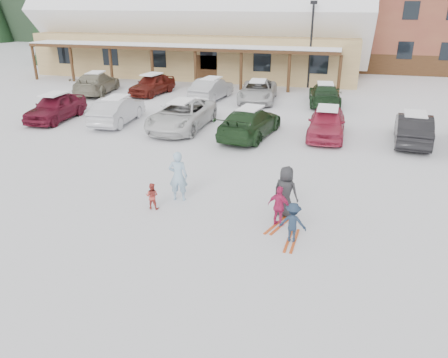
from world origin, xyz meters
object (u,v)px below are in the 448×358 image
(child_navy, at_px, (293,223))
(bystander_dark, at_px, (286,192))
(parked_car_9, at_px, (211,89))
(lamp_post, at_px, (311,40))
(parked_car_11, at_px, (325,94))
(parked_car_8, at_px, (152,84))
(parked_car_5, at_px, (413,129))
(toddler_red, at_px, (152,196))
(parked_car_0, at_px, (56,107))
(parked_car_2, at_px, (182,115))
(parked_car_10, at_px, (258,91))
(child_magenta, at_px, (279,207))
(parked_car_3, at_px, (250,122))
(adult_skier, at_px, (178,176))
(parked_car_7, at_px, (96,83))
(parked_car_4, at_px, (327,123))
(day_lodge, at_px, (201,28))
(parked_car_1, at_px, (117,110))

(child_navy, height_order, bystander_dark, bystander_dark)
(parked_car_9, bearing_deg, bystander_dark, 121.20)
(lamp_post, height_order, parked_car_11, lamp_post)
(parked_car_8, bearing_deg, parked_car_5, -14.55)
(toddler_red, bearing_deg, parked_car_11, -108.22)
(parked_car_0, relative_size, parked_car_2, 0.82)
(parked_car_0, distance_m, parked_car_10, 12.82)
(lamp_post, relative_size, parked_car_10, 1.25)
(parked_car_0, relative_size, parked_car_10, 0.88)
(child_navy, xyz_separation_m, parked_car_0, (-14.66, 10.16, 0.15))
(parked_car_0, bearing_deg, bystander_dark, -32.22)
(child_navy, bearing_deg, parked_car_10, -73.13)
(parked_car_9, bearing_deg, child_magenta, 120.01)
(parked_car_3, bearing_deg, parked_car_8, -34.31)
(lamp_post, relative_size, parked_car_2, 1.17)
(child_navy, bearing_deg, parked_car_2, -52.49)
(child_navy, relative_size, parked_car_11, 0.25)
(adult_skier, xyz_separation_m, parked_car_5, (8.64, 8.90, -0.15))
(adult_skier, xyz_separation_m, parked_car_8, (-8.08, 16.42, -0.15))
(adult_skier, bearing_deg, parked_car_5, -143.70)
(child_navy, xyz_separation_m, parked_car_7, (-16.28, 17.50, 0.16))
(parked_car_10, xyz_separation_m, parked_car_11, (4.41, 0.15, -0.00))
(parked_car_9, relative_size, parked_car_11, 0.93)
(parked_car_2, relative_size, parked_car_10, 1.07)
(parked_car_7, relative_size, parked_car_10, 1.04)
(parked_car_2, bearing_deg, parked_car_10, 72.38)
(child_magenta, distance_m, parked_car_7, 22.95)
(toddler_red, relative_size, parked_car_11, 0.19)
(lamp_post, xyz_separation_m, parked_car_8, (-10.71, -5.50, -2.83))
(child_magenta, height_order, parked_car_2, parked_car_2)
(toddler_red, bearing_deg, parked_car_5, -136.08)
(lamp_post, relative_size, child_magenta, 4.82)
(toddler_red, relative_size, parked_car_9, 0.20)
(parked_car_3, relative_size, parked_car_4, 1.15)
(lamp_post, bearing_deg, bystander_dark, -87.22)
(parked_car_3, bearing_deg, day_lodge, -56.70)
(day_lodge, height_order, parked_car_7, day_lodge)
(toddler_red, distance_m, parked_car_8, 18.82)
(adult_skier, height_order, parked_car_4, adult_skier)
(toddler_red, distance_m, bystander_dark, 4.39)
(parked_car_4, relative_size, parked_car_11, 0.91)
(parked_car_10, distance_m, parked_car_11, 4.42)
(child_navy, distance_m, parked_car_5, 11.62)
(child_navy, height_order, parked_car_5, parked_car_5)
(bystander_dark, bearing_deg, child_navy, 123.31)
(parked_car_0, distance_m, parked_car_1, 3.75)
(day_lodge, height_order, parked_car_11, day_lodge)
(child_navy, relative_size, parked_car_8, 0.28)
(parked_car_0, bearing_deg, parked_car_7, 101.32)
(toddler_red, height_order, parked_car_3, parked_car_3)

